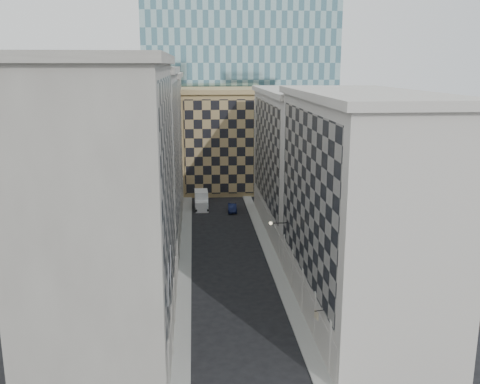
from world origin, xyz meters
TOP-DOWN VIEW (x-y plane):
  - sidewalk_west at (-5.25, 30.00)m, footprint 1.50×100.00m
  - sidewalk_east at (5.25, 30.00)m, footprint 1.50×100.00m
  - bldg_left_a at (-10.88, 11.00)m, footprint 10.80×22.80m
  - bldg_left_b at (-10.88, 33.00)m, footprint 10.80×22.80m
  - bldg_left_c at (-10.88, 55.00)m, footprint 10.80×22.80m
  - bldg_right_a at (10.88, 15.00)m, footprint 10.80×26.80m
  - bldg_right_b at (10.89, 42.00)m, footprint 10.80×28.80m
  - tan_block at (2.00, 67.90)m, footprint 16.80×14.80m
  - church_tower at (0.00, 82.00)m, footprint 7.20×7.20m
  - flagpoles_left at (-5.90, 6.00)m, footprint 0.10×6.33m
  - bracket_lamp at (4.38, 24.00)m, footprint 1.98×0.36m
  - box_truck at (-2.90, 53.79)m, footprint 2.21×5.26m
  - dark_car at (1.99, 51.36)m, footprint 1.53×3.92m
  - shop_sign at (5.42, 6.81)m, footprint 0.74×0.65m

SIDE VIEW (x-z plane):
  - sidewalk_west at x=-5.25m, z-range 0.00..0.15m
  - sidewalk_east at x=5.25m, z-range 0.00..0.15m
  - dark_car at x=1.99m, z-range 0.00..1.27m
  - box_truck at x=-2.90m, z-range -0.19..2.68m
  - shop_sign at x=5.42m, z-range 3.47..4.20m
  - bracket_lamp at x=4.38m, z-range 6.02..6.38m
  - flagpoles_left at x=-5.90m, z-range 6.83..9.17m
  - tan_block at x=2.00m, z-range 0.04..18.84m
  - bldg_right_b at x=10.89m, z-range 0.00..19.70m
  - bldg_right_a at x=10.88m, z-range -0.03..20.67m
  - bldg_left_c at x=-10.88m, z-range -0.02..21.68m
  - bldg_left_b at x=-10.88m, z-range -0.03..22.67m
  - bldg_left_a at x=-10.88m, z-range -0.03..23.67m
  - church_tower at x=0.00m, z-range 1.20..52.70m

